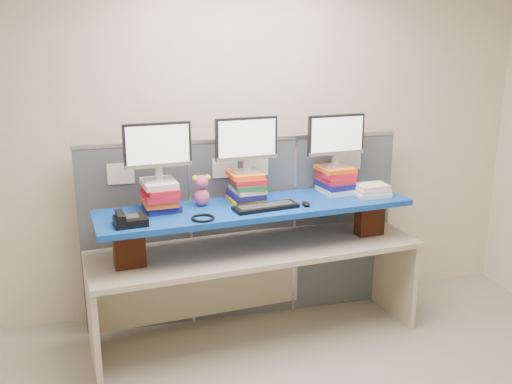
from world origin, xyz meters
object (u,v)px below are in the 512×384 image
object	(u,v)px
desk	(256,266)
blue_board	(256,208)
monitor_right	(336,137)
monitor_left	(158,148)
monitor_center	(247,141)
keyboard	(266,207)
desk_phone	(129,220)

from	to	relation	value
desk	blue_board	xyz separation A→B (m)	(-0.00, -0.00, 0.46)
desk	monitor_right	distance (m)	1.17
monitor_left	monitor_right	xyz separation A→B (m)	(1.39, 0.15, -0.01)
monitor_center	keyboard	distance (m)	0.51
desk	keyboard	size ratio (longest dim) A/B	5.14
desk_phone	monitor_left	bearing A→B (deg)	42.72
blue_board	keyboard	world-z (taller)	keyboard
monitor_left	monitor_right	world-z (taller)	monitor_left
desk	blue_board	distance (m)	0.46
blue_board	monitor_right	size ratio (longest dim) A/B	4.91
desk_phone	blue_board	bearing A→B (deg)	6.46
monitor_left	keyboard	distance (m)	0.88
monitor_left	keyboard	size ratio (longest dim) A/B	0.96
blue_board	desk_phone	xyz separation A→B (m)	(-0.93, -0.23, 0.05)
blue_board	desk_phone	distance (m)	0.96
blue_board	keyboard	size ratio (longest dim) A/B	4.71
monitor_center	monitor_left	bearing A→B (deg)	180.00
monitor_right	keyboard	xyz separation A→B (m)	(-0.65, -0.30, -0.43)
monitor_left	monitor_right	size ratio (longest dim) A/B	1.00
monitor_center	blue_board	bearing A→B (deg)	-75.35
monitor_center	desk_phone	world-z (taller)	monitor_center
desk	monitor_right	xyz separation A→B (m)	(0.69, 0.19, 0.93)
blue_board	monitor_left	bearing A→B (deg)	170.25
monitor_center	desk_phone	bearing A→B (deg)	-164.81
keyboard	monitor_right	bearing A→B (deg)	14.89
blue_board	monitor_right	world-z (taller)	monitor_right
blue_board	keyboard	xyz separation A→B (m)	(0.05, -0.11, 0.04)
monitor_center	desk	bearing A→B (deg)	-75.35
monitor_center	keyboard	bearing A→B (deg)	-74.34
desk	blue_board	world-z (taller)	blue_board
desk	monitor_right	world-z (taller)	monitor_right
desk	desk_phone	xyz separation A→B (m)	(-0.93, -0.23, 0.52)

